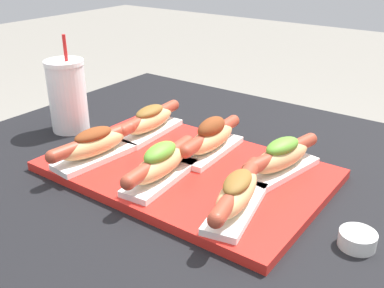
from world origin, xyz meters
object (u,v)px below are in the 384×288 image
Objects in this scene: hot_dog_5 at (281,157)px; drink_cup at (68,96)px; hot_dog_1 at (160,164)px; hot_dog_4 at (211,138)px; hot_dog_0 at (94,145)px; hot_dog_3 at (150,121)px; sauce_bowl at (357,239)px; hot_dog_2 at (237,193)px; serving_tray at (186,170)px.

drink_cup is (-0.53, -0.06, 0.03)m from hot_dog_5.
hot_dog_1 is 0.15m from hot_dog_4.
hot_dog_5 is at bearing 27.21° from hot_dog_0.
hot_dog_3 reaches higher than sauce_bowl.
hot_dog_0 is 1.02× the size of hot_dog_2.
hot_dog_4 is 0.38m from drink_cup.
hot_dog_1 is 0.35m from sauce_bowl.
drink_cup is at bearing -171.19° from hot_dog_4.
hot_dog_4 reaches higher than hot_dog_2.
hot_dog_0 is at bearing -91.14° from hot_dog_3.
hot_dog_0 reaches higher than sauce_bowl.
serving_tray is 2.31× the size of drink_cup.
sauce_bowl is (0.35, 0.04, -0.04)m from hot_dog_1.
hot_dog_4 is at bearing 43.39° from hot_dog_0.
sauce_bowl is at bearing -12.57° from hot_dog_3.
serving_tray is at bearing -3.09° from drink_cup.
hot_dog_4 reaches higher than sauce_bowl.
hot_dog_4 is at bearing 84.65° from serving_tray.
hot_dog_2 is 3.78× the size of sauce_bowl.
drink_cup reaches higher than hot_dog_2.
hot_dog_2 and hot_dog_3 have the same top height.
drink_cup is at bearing 169.30° from hot_dog_2.
hot_dog_4 is at bearing 8.81° from drink_cup.
hot_dog_1 reaches higher than hot_dog_2.
hot_dog_0 is 0.93× the size of drink_cup.
hot_dog_2 is at bearing -45.38° from hot_dog_4.
hot_dog_0 is (-0.16, -0.09, 0.04)m from serving_tray.
sauce_bowl is (0.18, 0.05, -0.04)m from hot_dog_2.
drink_cup reaches higher than hot_dog_4.
hot_dog_0 is at bearing -136.61° from hot_dog_4.
hot_dog_1 is at bearing -92.56° from serving_tray.
sauce_bowl is 0.24× the size of drink_cup.
hot_dog_1 is at bearing 4.14° from hot_dog_0.
hot_dog_5 is at bearing 90.05° from hot_dog_2.
hot_dog_3 is 0.17m from hot_dog_4.
drink_cup is (-0.36, 0.09, 0.03)m from hot_dog_1.
hot_dog_2 is 0.19m from sauce_bowl.
sauce_bowl is (0.51, 0.05, -0.04)m from hot_dog_0.
drink_cup is (-0.20, -0.06, 0.04)m from hot_dog_3.
sauce_bowl is (0.51, -0.11, -0.04)m from hot_dog_3.
serving_tray is 9.52× the size of sauce_bowl.
hot_dog_4 is at bearing 134.62° from hot_dog_2.
hot_dog_5 is 0.53m from drink_cup.
hot_dog_1 is 0.93× the size of drink_cup.
hot_dog_5 is (0.15, 0.01, -0.00)m from hot_dog_4.
sauce_bowl is (0.34, -0.11, -0.04)m from hot_dog_4.
serving_tray is 0.19m from hot_dog_0.
sauce_bowl is (0.35, -0.03, 0.00)m from serving_tray.
serving_tray is 2.51× the size of hot_dog_5.
hot_dog_2 is 0.98× the size of hot_dog_4.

